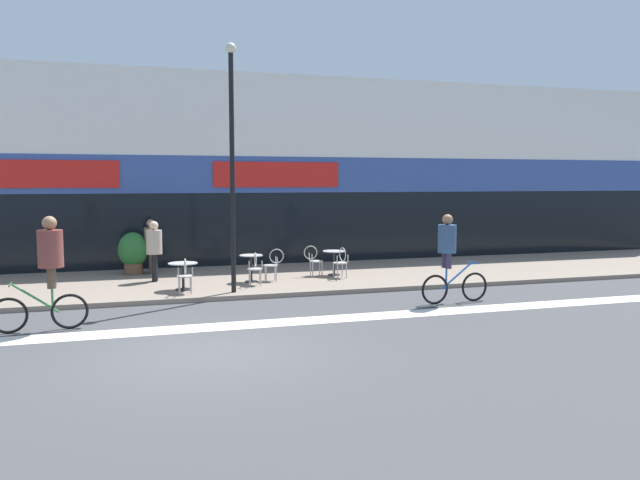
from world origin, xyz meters
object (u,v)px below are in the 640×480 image
(cafe_chair_1_side, at_px, (273,263))
(pedestrian_far_end, at_px, (151,241))
(cafe_chair_2_near, at_px, (341,260))
(cafe_chair_0_near, at_px, (185,273))
(bistro_table_2, at_px, (334,258))
(bistro_table_0, at_px, (183,270))
(cyclist_1, at_px, (449,253))
(bistro_table_1, at_px, (251,263))
(cyclist_0, at_px, (48,263))
(planter_pot, at_px, (133,252))
(cafe_chair_2_side, at_px, (314,259))
(pedestrian_near_end, at_px, (154,246))
(lamp_post, at_px, (232,153))
(cafe_chair_1_near, at_px, (255,266))

(cafe_chair_1_side, bearing_deg, pedestrian_far_end, -31.42)
(cafe_chair_1_side, distance_m, cafe_chair_2_near, 1.97)
(cafe_chair_0_near, bearing_deg, bistro_table_2, -67.09)
(bistro_table_0, relative_size, cafe_chair_2_near, 0.83)
(cafe_chair_2_near, xyz_separation_m, cyclist_1, (1.45, -3.67, 0.58))
(bistro_table_1, relative_size, cyclist_1, 0.35)
(bistro_table_0, xyz_separation_m, cyclist_1, (5.96, -3.03, 0.59))
(bistro_table_1, height_order, bistro_table_2, bistro_table_1)
(cafe_chair_0_near, height_order, cafe_chair_2_near, same)
(cyclist_0, xyz_separation_m, pedestrian_far_end, (2.14, 6.35, -0.22))
(cafe_chair_1_side, height_order, cafe_chair_2_near, same)
(bistro_table_0, bearing_deg, cyclist_1, -26.96)
(bistro_table_0, xyz_separation_m, cafe_chair_1_side, (2.53, 0.73, 0.01))
(planter_pot, bearing_deg, bistro_table_0, -69.34)
(cafe_chair_2_side, xyz_separation_m, planter_pot, (-5.08, 1.93, 0.15))
(bistro_table_1, height_order, cafe_chair_0_near, cafe_chair_0_near)
(cyclist_1, height_order, pedestrian_near_end, cyclist_1)
(planter_pot, bearing_deg, cafe_chair_0_near, -72.50)
(bistro_table_2, distance_m, cafe_chair_2_near, 0.63)
(bistro_table_2, bearing_deg, cyclist_1, -71.20)
(planter_pot, bearing_deg, lamp_post, -58.54)
(bistro_table_2, xyz_separation_m, cyclist_1, (1.46, -4.29, 0.58))
(planter_pot, xyz_separation_m, cyclist_0, (-1.60, -6.39, 0.53))
(bistro_table_0, height_order, cafe_chair_1_near, cafe_chair_1_near)
(bistro_table_0, distance_m, planter_pot, 3.42)
(cyclist_0, bearing_deg, cafe_chair_0_near, -141.80)
(bistro_table_1, distance_m, bistro_table_2, 2.64)
(cafe_chair_2_side, distance_m, planter_pot, 5.43)
(cafe_chair_1_near, distance_m, cafe_chair_2_side, 2.28)
(cafe_chair_0_near, height_order, cafe_chair_1_near, same)
(bistro_table_2, bearing_deg, pedestrian_near_end, 175.73)
(bistro_table_2, distance_m, cyclist_1, 4.57)
(cafe_chair_2_near, bearing_deg, bistro_table_2, -6.14)
(bistro_table_2, height_order, cafe_chair_0_near, cafe_chair_0_near)
(bistro_table_0, bearing_deg, bistro_table_1, 21.22)
(bistro_table_0, distance_m, cafe_chair_2_near, 4.55)
(bistro_table_0, relative_size, cafe_chair_1_near, 0.83)
(cafe_chair_0_near, relative_size, cafe_chair_2_near, 1.00)
(cafe_chair_1_side, xyz_separation_m, cyclist_1, (3.42, -3.76, 0.58))
(lamp_post, bearing_deg, cafe_chair_1_near, 49.32)
(cafe_chair_2_near, height_order, pedestrian_near_end, pedestrian_near_end)
(planter_pot, bearing_deg, pedestrian_near_end, -70.02)
(cafe_chair_0_near, bearing_deg, bistro_table_1, -54.26)
(bistro_table_1, relative_size, lamp_post, 0.12)
(cafe_chair_2_side, relative_size, lamp_post, 0.15)
(planter_pot, bearing_deg, cafe_chair_1_near, -44.77)
(cafe_chair_1_near, xyz_separation_m, pedestrian_far_end, (-2.57, 3.04, 0.46))
(cafe_chair_0_near, xyz_separation_m, cafe_chair_1_near, (1.90, 0.74, 0.00))
(cafe_chair_2_side, distance_m, cyclist_1, 4.81)
(bistro_table_0, relative_size, cafe_chair_2_side, 0.83)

